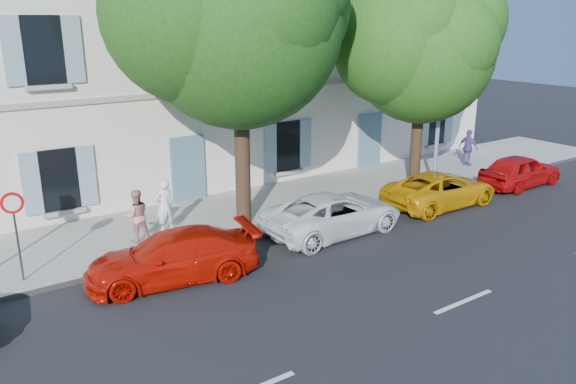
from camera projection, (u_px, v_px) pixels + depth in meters
ground at (354, 248)px, 16.60m from camera, size 90.00×90.00×0.00m
sidewalk at (272, 206)px, 20.08m from camera, size 36.00×4.50×0.15m
kerb at (308, 223)px, 18.37m from camera, size 36.00×0.16×0.16m
building at (194, 31)px, 22.86m from camera, size 28.00×7.00×12.00m
car_red_coupe at (173, 257)px, 14.41m from camera, size 4.68×2.61×1.28m
car_white_coupe at (334, 213)px, 17.59m from camera, size 4.72×2.26×1.30m
car_yellow_supercar at (440, 189)px, 20.17m from camera, size 4.50×2.12×1.24m
car_red_hatchback at (520, 171)px, 22.51m from camera, size 3.89×1.58×1.32m
tree_left at (239, 25)px, 16.52m from camera, size 6.17×6.17×9.57m
tree_right at (423, 52)px, 20.49m from camera, size 5.23×5.23×8.06m
road_sign at (14, 218)px, 13.71m from camera, size 0.54×0.10×2.34m
street_lamp at (445, 75)px, 20.56m from camera, size 0.24×1.63×7.71m
pedestrian_a at (165, 206)px, 17.27m from camera, size 0.63×0.43×1.66m
pedestrian_b at (136, 216)px, 16.50m from camera, size 0.83×0.67×1.59m
pedestrian_c at (468, 148)px, 25.10m from camera, size 0.47×0.99×1.63m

